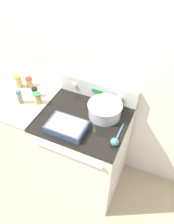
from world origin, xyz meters
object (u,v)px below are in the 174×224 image
mixing_bowl (105,109)px  spice_jar_blue_cap (20,97)px  casserole_dish (67,126)px  spice_jar_green_cap (38,98)px  spice_jar_orange_cap (19,82)px  spice_jar_red_cap (29,82)px  ladle (115,141)px  spice_jar_black_cap (35,92)px

mixing_bowl → spice_jar_blue_cap: bearing=-167.3°
casserole_dish → spice_jar_green_cap: 0.42m
spice_jar_orange_cap → spice_jar_red_cap: bearing=32.0°
mixing_bowl → spice_jar_green_cap: bearing=-170.2°
ladle → spice_jar_orange_cap: (-1.08, 0.27, 0.04)m
spice_jar_green_cap → spice_jar_red_cap: spice_jar_green_cap is taller
spice_jar_green_cap → spice_jar_orange_cap: (-0.30, 0.13, 0.01)m
mixing_bowl → casserole_dish: 0.35m
spice_jar_black_cap → spice_jar_blue_cap: 0.15m
spice_jar_orange_cap → spice_jar_black_cap: bearing=-14.3°
mixing_bowl → spice_jar_red_cap: bearing=174.7°
spice_jar_green_cap → spice_jar_orange_cap: size_ratio=0.87×
casserole_dish → spice_jar_orange_cap: (-0.68, 0.30, 0.04)m
spice_jar_red_cap → spice_jar_orange_cap: (-0.08, -0.05, 0.01)m
mixing_bowl → spice_jar_green_cap: mixing_bowl is taller
spice_jar_green_cap → spice_jar_blue_cap: bearing=-156.3°
mixing_bowl → ladle: bearing=-54.0°
casserole_dish → spice_jar_blue_cap: bearing=168.5°
casserole_dish → spice_jar_blue_cap: 0.54m
spice_jar_black_cap → spice_jar_orange_cap: 0.23m
ladle → spice_jar_green_cap: bearing=169.4°
spice_jar_blue_cap → casserole_dish: bearing=-11.5°
spice_jar_black_cap → spice_jar_blue_cap: (-0.07, -0.13, 0.02)m
spice_jar_green_cap → mixing_bowl: bearing=9.8°
spice_jar_green_cap → spice_jar_blue_cap: size_ratio=0.83×
spice_jar_orange_cap → ladle: bearing=-14.2°
mixing_bowl → spice_jar_blue_cap: (-0.74, -0.17, 0.00)m
casserole_dish → spice_jar_black_cap: 0.52m
spice_jar_black_cap → spice_jar_blue_cap: bearing=-117.2°
mixing_bowl → spice_jar_black_cap: 0.68m
casserole_dish → spice_jar_black_cap: size_ratio=3.60×
mixing_bowl → spice_jar_red_cap: mixing_bowl is taller
spice_jar_orange_cap → mixing_bowl: bearing=-1.5°
mixing_bowl → casserole_dish: size_ratio=0.93×
spice_jar_green_cap → spice_jar_red_cap: 0.28m
spice_jar_red_cap → ladle: bearing=-18.1°
spice_jar_black_cap → spice_jar_red_cap: 0.18m
spice_jar_blue_cap → spice_jar_orange_cap: 0.25m
spice_jar_red_cap → mixing_bowl: bearing=-5.3°
ladle → spice_jar_green_cap: 0.79m
mixing_bowl → spice_jar_green_cap: (-0.60, -0.10, -0.01)m
mixing_bowl → spice_jar_black_cap: size_ratio=3.34×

